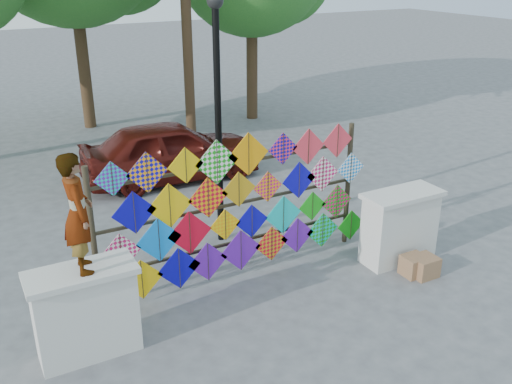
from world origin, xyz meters
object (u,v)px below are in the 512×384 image
kite_rack (239,208)px  sedan (171,150)px  lamppost (218,100)px  vendor_woman (78,213)px

kite_rack → sedan: bearing=82.9°
kite_rack → lamppost: 1.98m
kite_rack → vendor_woman: bearing=-161.0°
vendor_woman → sedan: (3.27, 5.63, -1.34)m
kite_rack → vendor_woman: (-2.68, -0.92, 0.86)m
sedan → lamppost: bearing=176.9°
vendor_woman → sedan: vendor_woman is taller
vendor_woman → lamppost: lamppost is taller
kite_rack → sedan: kite_rack is taller
vendor_woman → lamppost: bearing=-50.0°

